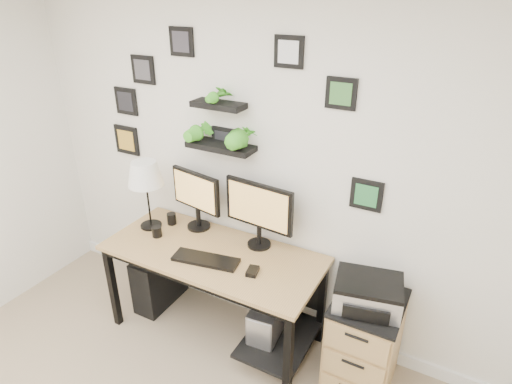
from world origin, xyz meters
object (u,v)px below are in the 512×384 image
Objects in this scene: mug at (157,232)px; printer at (368,293)px; monitor_right at (259,210)px; pc_tower_grey at (270,325)px; pc_tower_black at (160,278)px; file_cabinet at (364,342)px; monitor_left at (196,196)px; table_lamp at (145,175)px; desk at (220,265)px.

mug is 1.60m from printer.
pc_tower_grey is (0.19, -0.18, -0.83)m from monitor_right.
file_cabinet reaches higher than pc_tower_black.
monitor_left is 0.54m from monitor_right.
file_cabinet is (1.76, 0.02, -0.86)m from table_lamp.
file_cabinet is (1.61, 0.12, -0.46)m from mug.
monitor_right reaches higher than desk.
desk is 3.33× the size of pc_tower_black.
desk is at bearing -178.70° from printer.
pc_tower_grey is at bearing -2.23° from pc_tower_black.
desk reaches higher than pc_tower_grey.
printer reaches higher than pc_tower_grey.
monitor_left is 0.41m from table_lamp.
file_cabinet is at bearing 0.71° from table_lamp.
monitor_right is 0.81× the size of file_cabinet.
mug is (0.14, -0.10, -0.40)m from table_lamp.
monitor_left is at bearing 179.42° from monitor_right.
printer is at bearing -11.06° from monitor_right.
pc_tower_black is at bearing 176.15° from desk.
table_lamp reaches higher than printer.
desk is 0.76m from pc_tower_black.
table_lamp reaches higher than pc_tower_grey.
pc_tower_black is at bearing 178.22° from pc_tower_grey.
monitor_right reaches higher than printer.
monitor_left is 1.11m from pc_tower_grey.
monitor_left is 0.99× the size of pc_tower_black.
monitor_left is 5.72× the size of mug.
printer reaches higher than mug.
pc_tower_black is 1.05× the size of printer.
monitor_right is 0.83m from mug.
pc_tower_black is (-0.87, -0.15, -0.81)m from monitor_right.
table_lamp is 1.20× the size of printer.
mug reaches higher than file_cabinet.
printer is (1.73, -0.02, 0.52)m from pc_tower_black.
desk is 3.49× the size of pc_tower_grey.
file_cabinet is (1.41, -0.14, -0.69)m from monitor_left.
printer is at bearing -1.09° from pc_tower_black.
table_lamp is 1.20× the size of pc_tower_grey.
monitor_right is 0.87m from pc_tower_grey.
monitor_left is 1.58m from file_cabinet.
mug is at bearing -175.67° from pc_tower_grey.
monitor_right is at bearing 40.86° from desk.
monitor_left reaches higher than printer.
file_cabinet is (1.74, 0.01, 0.09)m from pc_tower_black.
pc_tower_black is 1.05× the size of pc_tower_grey.
monitor_left is 1.44m from printer.
pc_tower_black is (0.01, 0.01, -0.95)m from table_lamp.
pc_tower_black is at bearing -179.53° from file_cabinet.
monitor_right reaches higher than pc_tower_black.
file_cabinet reaches higher than pc_tower_grey.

